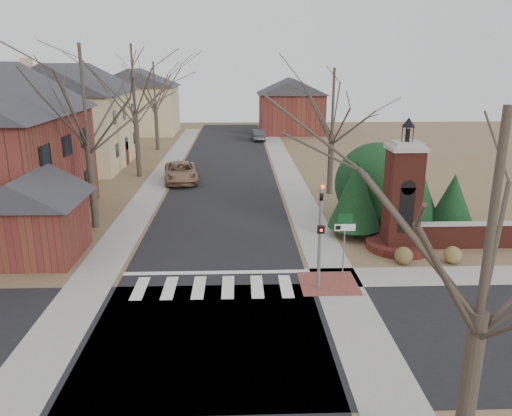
{
  "coord_description": "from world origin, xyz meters",
  "views": [
    {
      "loc": [
        1.09,
        -18.04,
        8.9
      ],
      "look_at": [
        1.94,
        6.0,
        1.88
      ],
      "focal_mm": 35.0,
      "sensor_mm": 36.0,
      "label": 1
    }
  ],
  "objects_px": {
    "sign_post": "(345,232)",
    "brick_gate_monument": "(402,207)",
    "traffic_signal_pole": "(320,229)",
    "pickup_truck": "(181,172)",
    "distant_car": "(258,135)"
  },
  "relations": [
    {
      "from": "traffic_signal_pole",
      "to": "sign_post",
      "type": "bearing_deg",
      "value": 47.57
    },
    {
      "from": "sign_post",
      "to": "pickup_truck",
      "type": "bearing_deg",
      "value": 116.56
    },
    {
      "from": "brick_gate_monument",
      "to": "traffic_signal_pole",
      "type": "bearing_deg",
      "value": -136.76
    },
    {
      "from": "traffic_signal_pole",
      "to": "pickup_truck",
      "type": "xyz_separation_m",
      "value": [
        -7.7,
        19.41,
        -1.84
      ]
    },
    {
      "from": "brick_gate_monument",
      "to": "pickup_truck",
      "type": "distance_m",
      "value": 19.5
    },
    {
      "from": "traffic_signal_pole",
      "to": "sign_post",
      "type": "distance_m",
      "value": 2.02
    },
    {
      "from": "traffic_signal_pole",
      "to": "brick_gate_monument",
      "type": "distance_m",
      "value": 6.47
    },
    {
      "from": "sign_post",
      "to": "brick_gate_monument",
      "type": "bearing_deg",
      "value": 41.42
    },
    {
      "from": "sign_post",
      "to": "brick_gate_monument",
      "type": "relative_size",
      "value": 0.42
    },
    {
      "from": "distant_car",
      "to": "sign_post",
      "type": "bearing_deg",
      "value": 87.73
    },
    {
      "from": "brick_gate_monument",
      "to": "distant_car",
      "type": "bearing_deg",
      "value": 98.8
    },
    {
      "from": "traffic_signal_pole",
      "to": "sign_post",
      "type": "height_order",
      "value": "traffic_signal_pole"
    },
    {
      "from": "traffic_signal_pole",
      "to": "distant_car",
      "type": "distance_m",
      "value": 40.64
    },
    {
      "from": "brick_gate_monument",
      "to": "pickup_truck",
      "type": "bearing_deg",
      "value": 129.61
    },
    {
      "from": "traffic_signal_pole",
      "to": "pickup_truck",
      "type": "bearing_deg",
      "value": 111.64
    }
  ]
}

